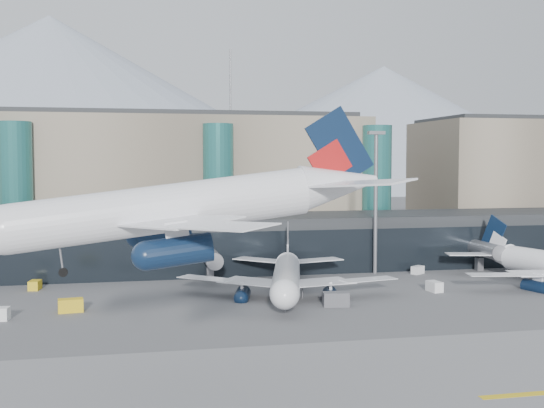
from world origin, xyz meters
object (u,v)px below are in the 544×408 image
at_px(veh_b, 35,285).
at_px(veh_h, 71,305).
at_px(veh_g, 434,286).
at_px(veh_c, 336,299).
at_px(lightmast_mid, 376,194).
at_px(jet_parked_mid, 287,267).
at_px(veh_d, 418,270).
at_px(hero_jet, 204,193).

relative_size(veh_b, veh_h, 0.78).
xyz_separation_m(veh_b, veh_g, (61.09, -14.40, 0.06)).
height_order(veh_c, veh_g, veh_c).
relative_size(lightmast_mid, veh_g, 9.33).
relative_size(lightmast_mid, jet_parked_mid, 0.73).
bearing_deg(veh_g, veh_d, 157.55).
bearing_deg(veh_d, hero_jet, -160.84).
distance_m(veh_b, veh_g, 62.76).
height_order(lightmast_mid, veh_h, lightmast_mid).
relative_size(jet_parked_mid, veh_d, 14.18).
height_order(lightmast_mid, veh_d, lightmast_mid).
bearing_deg(lightmast_mid, veh_g, -80.34).
distance_m(veh_d, veh_h, 61.63).
height_order(lightmast_mid, hero_jet, lightmast_mid).
bearing_deg(veh_h, jet_parked_mid, 3.15).
bearing_deg(veh_c, lightmast_mid, 65.96).
bearing_deg(hero_jet, veh_g, 44.82).
xyz_separation_m(veh_b, veh_d, (65.41, 1.54, -0.03)).
bearing_deg(lightmast_mid, veh_h, -157.60).
xyz_separation_m(veh_b, veh_h, (6.82, -17.58, 0.17)).
bearing_deg(veh_b, veh_d, -79.88).
xyz_separation_m(jet_parked_mid, veh_d, (27.41, 13.62, -3.55)).
distance_m(veh_d, veh_g, 16.52).
relative_size(jet_parked_mid, veh_c, 9.77).
height_order(lightmast_mid, veh_b, lightmast_mid).
distance_m(lightmast_mid, veh_g, 22.73).
relative_size(lightmast_mid, veh_b, 10.03).
relative_size(veh_d, veh_h, 0.76).
bearing_deg(veh_h, lightmast_mid, 15.56).
bearing_deg(jet_parked_mid, veh_b, 86.51).
bearing_deg(veh_b, veh_c, -107.87).
distance_m(lightmast_mid, veh_b, 59.73).
distance_m(hero_jet, veh_h, 45.46).
relative_size(veh_d, veh_g, 0.90).
distance_m(veh_c, veh_g, 19.56).
xyz_separation_m(lightmast_mid, jet_parked_mid, (-20.04, -15.62, -10.16)).
height_order(veh_c, veh_h, veh_c).
height_order(jet_parked_mid, veh_c, jet_parked_mid).
bearing_deg(veh_h, veh_g, -3.49).
bearing_deg(veh_g, veh_h, -93.95).
bearing_deg(veh_d, veh_g, -138.74).
xyz_separation_m(jet_parked_mid, veh_h, (-31.18, -5.49, -3.36)).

